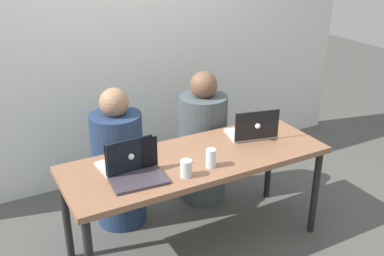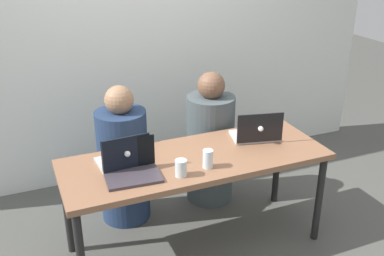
{
  "view_description": "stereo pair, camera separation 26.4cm",
  "coord_description": "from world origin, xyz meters",
  "px_view_note": "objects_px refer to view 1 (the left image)",
  "views": [
    {
      "loc": [
        -1.27,
        -2.28,
        2.05
      ],
      "look_at": [
        0.0,
        0.06,
        0.88
      ],
      "focal_mm": 42.0,
      "sensor_mm": 36.0,
      "label": 1
    },
    {
      "loc": [
        -1.03,
        -2.4,
        2.05
      ],
      "look_at": [
        0.0,
        0.06,
        0.88
      ],
      "focal_mm": 42.0,
      "sensor_mm": 36.0,
      "label": 2
    }
  ],
  "objects_px": {
    "laptop_back_left": "(126,162)",
    "water_glass_center": "(211,159)",
    "person_on_right": "(203,144)",
    "water_glass_left": "(186,169)",
    "person_on_left": "(119,165)",
    "laptop_front_left": "(136,171)",
    "laptop_back_right": "(252,131)"
  },
  "relations": [
    {
      "from": "laptop_back_right",
      "to": "water_glass_center",
      "type": "relative_size",
      "value": 3.09
    },
    {
      "from": "person_on_right",
      "to": "water_glass_left",
      "type": "xyz_separation_m",
      "value": [
        -0.54,
        -0.73,
        0.26
      ]
    },
    {
      "from": "person_on_left",
      "to": "laptop_back_left",
      "type": "height_order",
      "value": "person_on_left"
    },
    {
      "from": "laptop_front_left",
      "to": "person_on_right",
      "type": "bearing_deg",
      "value": 41.24
    },
    {
      "from": "person_on_left",
      "to": "person_on_right",
      "type": "distance_m",
      "value": 0.72
    },
    {
      "from": "water_glass_left",
      "to": "laptop_back_left",
      "type": "bearing_deg",
      "value": 137.55
    },
    {
      "from": "person_on_left",
      "to": "laptop_back_right",
      "type": "bearing_deg",
      "value": 144.12
    },
    {
      "from": "laptop_front_left",
      "to": "laptop_back_left",
      "type": "bearing_deg",
      "value": 99.13
    },
    {
      "from": "person_on_left",
      "to": "laptop_front_left",
      "type": "distance_m",
      "value": 0.68
    },
    {
      "from": "laptop_back_left",
      "to": "water_glass_left",
      "type": "bearing_deg",
      "value": 133.79
    },
    {
      "from": "laptop_back_right",
      "to": "laptop_front_left",
      "type": "distance_m",
      "value": 0.96
    },
    {
      "from": "laptop_back_left",
      "to": "water_glass_left",
      "type": "distance_m",
      "value": 0.39
    },
    {
      "from": "laptop_back_left",
      "to": "person_on_right",
      "type": "bearing_deg",
      "value": -153.9
    },
    {
      "from": "person_on_left",
      "to": "person_on_right",
      "type": "height_order",
      "value": "person_on_right"
    },
    {
      "from": "person_on_right",
      "to": "water_glass_center",
      "type": "relative_size",
      "value": 9.14
    },
    {
      "from": "laptop_front_left",
      "to": "laptop_back_left",
      "type": "height_order",
      "value": "laptop_back_left"
    },
    {
      "from": "water_glass_left",
      "to": "laptop_back_right",
      "type": "bearing_deg",
      "value": 22.06
    },
    {
      "from": "person_on_right",
      "to": "laptop_back_right",
      "type": "xyz_separation_m",
      "value": [
        0.14,
        -0.46,
        0.27
      ]
    },
    {
      "from": "person_on_right",
      "to": "water_glass_center",
      "type": "height_order",
      "value": "person_on_right"
    },
    {
      "from": "laptop_front_left",
      "to": "water_glass_left",
      "type": "distance_m",
      "value": 0.3
    },
    {
      "from": "laptop_back_left",
      "to": "water_glass_center",
      "type": "xyz_separation_m",
      "value": [
        0.48,
        -0.23,
        0.0
      ]
    },
    {
      "from": "person_on_right",
      "to": "laptop_front_left",
      "type": "height_order",
      "value": "person_on_right"
    },
    {
      "from": "person_on_left",
      "to": "laptop_back_right",
      "type": "xyz_separation_m",
      "value": [
        0.86,
        -0.46,
        0.28
      ]
    },
    {
      "from": "laptop_back_right",
      "to": "laptop_front_left",
      "type": "relative_size",
      "value": 1.08
    },
    {
      "from": "laptop_back_right",
      "to": "water_glass_center",
      "type": "bearing_deg",
      "value": 39.39
    },
    {
      "from": "laptop_front_left",
      "to": "person_on_left",
      "type": "bearing_deg",
      "value": 85.33
    },
    {
      "from": "water_glass_left",
      "to": "person_on_right",
      "type": "bearing_deg",
      "value": 53.75
    },
    {
      "from": "laptop_back_left",
      "to": "laptop_back_right",
      "type": "bearing_deg",
      "value": 177.07
    },
    {
      "from": "person_on_left",
      "to": "laptop_back_right",
      "type": "relative_size",
      "value": 2.91
    },
    {
      "from": "laptop_front_left",
      "to": "water_glass_left",
      "type": "bearing_deg",
      "value": -19.38
    },
    {
      "from": "water_glass_left",
      "to": "water_glass_center",
      "type": "bearing_deg",
      "value": 9.91
    },
    {
      "from": "person_on_right",
      "to": "water_glass_center",
      "type": "distance_m",
      "value": 0.83
    }
  ]
}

